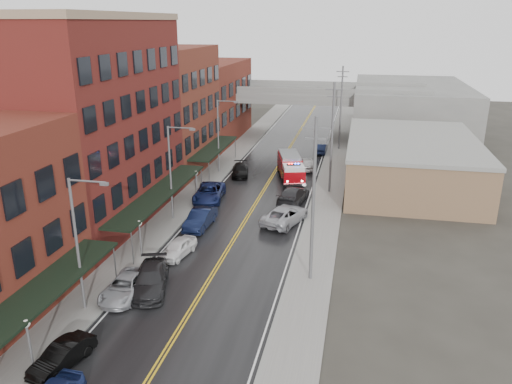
{
  "coord_description": "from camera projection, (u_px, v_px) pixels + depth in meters",
  "views": [
    {
      "loc": [
        9.97,
        -17.44,
        17.85
      ],
      "look_at": [
        1.06,
        24.98,
        3.0
      ],
      "focal_mm": 35.0,
      "sensor_mm": 36.0,
      "label": 1
    }
  ],
  "objects": [
    {
      "name": "sidewalk_left",
      "position": [
        189.0,
        198.0,
        53.04
      ],
      "size": [
        3.0,
        160.0,
        0.15
      ],
      "primitive_type": "cube",
      "color": "slate",
      "rests_on": "ground"
    },
    {
      "name": "globe_lamp_0",
      "position": [
        28.0,
        333.0,
        26.22
      ],
      "size": [
        0.44,
        0.44,
        3.12
      ],
      "color": "#59595B",
      "rests_on": "ground"
    },
    {
      "name": "brick_building_far",
      "position": [
        210.0,
        101.0,
        78.21
      ],
      "size": [
        9.0,
        20.0,
        12.0
      ],
      "primitive_type": "cube",
      "color": "maroon",
      "rests_on": "ground"
    },
    {
      "name": "fire_truck",
      "position": [
        291.0,
        167.0,
        59.16
      ],
      "size": [
        4.61,
        8.1,
        2.82
      ],
      "rotation": [
        0.0,
        0.0,
        0.26
      ],
      "color": "#93060D",
      "rests_on": "ground"
    },
    {
      "name": "awning_0",
      "position": [
        31.0,
        300.0,
        28.06
      ],
      "size": [
        2.6,
        16.0,
        3.09
      ],
      "color": "black",
      "rests_on": "ground"
    },
    {
      "name": "parked_car_right_0",
      "position": [
        285.0,
        215.0,
        46.37
      ],
      "size": [
        4.48,
        6.41,
        1.63
      ],
      "primitive_type": "imported",
      "rotation": [
        0.0,
        0.0,
        2.8
      ],
      "color": "#A7A8AF",
      "rests_on": "ground"
    },
    {
      "name": "curb_left",
      "position": [
        204.0,
        199.0,
        52.72
      ],
      "size": [
        0.3,
        160.0,
        0.15
      ],
      "primitive_type": "cube",
      "color": "gray",
      "rests_on": "ground"
    },
    {
      "name": "globe_lamp_1",
      "position": [
        140.0,
        230.0,
        39.18
      ],
      "size": [
        0.44,
        0.44,
        3.12
      ],
      "color": "#59595B",
      "rests_on": "ground"
    },
    {
      "name": "sidewalk_right",
      "position": [
        327.0,
        208.0,
        50.2
      ],
      "size": [
        3.0,
        160.0,
        0.15
      ],
      "primitive_type": "cube",
      "color": "slate",
      "rests_on": "ground"
    },
    {
      "name": "right_far_block",
      "position": [
        409.0,
        108.0,
        83.89
      ],
      "size": [
        18.0,
        30.0,
        8.0
      ],
      "primitive_type": "cube",
      "color": "slate",
      "rests_on": "ground"
    },
    {
      "name": "parked_car_right_3",
      "position": [
        321.0,
        148.0,
        71.03
      ],
      "size": [
        1.57,
        4.31,
        1.41
      ],
      "primitive_type": "imported",
      "rotation": [
        0.0,
        0.0,
        3.12
      ],
      "color": "black",
      "rests_on": "ground"
    },
    {
      "name": "parked_car_left_6",
      "position": [
        209.0,
        193.0,
        52.32
      ],
      "size": [
        3.48,
        6.33,
        1.68
      ],
      "primitive_type": "imported",
      "rotation": [
        0.0,
        0.0,
        0.12
      ],
      "color": "#141E4D",
      "rests_on": "ground"
    },
    {
      "name": "parked_car_right_1",
      "position": [
        293.0,
        195.0,
        51.56
      ],
      "size": [
        3.12,
        6.05,
        1.68
      ],
      "primitive_type": "imported",
      "rotation": [
        0.0,
        0.0,
        3.0
      ],
      "color": "black",
      "rests_on": "ground"
    },
    {
      "name": "awning_2",
      "position": [
        214.0,
        148.0,
        61.86
      ],
      "size": [
        2.6,
        13.0,
        3.09
      ],
      "color": "black",
      "rests_on": "ground"
    },
    {
      "name": "parked_car_left_5",
      "position": [
        200.0,
        219.0,
        45.43
      ],
      "size": [
        1.95,
        5.07,
        1.65
      ],
      "primitive_type": "imported",
      "rotation": [
        0.0,
        0.0,
        -0.04
      ],
      "color": "black",
      "rests_on": "ground"
    },
    {
      "name": "parked_car_left_3",
      "position": [
        150.0,
        280.0,
        34.78
      ],
      "size": [
        3.67,
        5.88,
        1.59
      ],
      "primitive_type": "imported",
      "rotation": [
        0.0,
        0.0,
        0.28
      ],
      "color": "black",
      "rests_on": "ground"
    },
    {
      "name": "overpass",
      "position": [
        297.0,
        100.0,
        79.33
      ],
      "size": [
        40.0,
        10.0,
        7.5
      ],
      "color": "slate",
      "rests_on": "ground"
    },
    {
      "name": "curb_right",
      "position": [
        310.0,
        207.0,
        50.52
      ],
      "size": [
        0.3,
        160.0,
        0.15
      ],
      "primitive_type": "cube",
      "color": "gray",
      "rests_on": "ground"
    },
    {
      "name": "utility_pole_2",
      "position": [
        341.0,
        107.0,
        71.35
      ],
      "size": [
        1.8,
        0.24,
        12.0
      ],
      "color": "#59595B",
      "rests_on": "ground"
    },
    {
      "name": "brick_building_b",
      "position": [
        95.0,
        125.0,
        44.83
      ],
      "size": [
        9.0,
        20.0,
        18.0
      ],
      "primitive_type": "cube",
      "color": "#5B1B18",
      "rests_on": "ground"
    },
    {
      "name": "utility_pole_0",
      "position": [
        313.0,
        198.0,
        34.32
      ],
      "size": [
        1.8,
        0.24,
        12.0
      ],
      "color": "#59595B",
      "rests_on": "ground"
    },
    {
      "name": "awning_1",
      "position": [
        160.0,
        193.0,
        45.65
      ],
      "size": [
        2.6,
        18.0,
        3.09
      ],
      "color": "black",
      "rests_on": "ground"
    },
    {
      "name": "parked_car_right_2",
      "position": [
        307.0,
        163.0,
        63.2
      ],
      "size": [
        3.1,
        5.03,
        1.6
      ],
      "primitive_type": "imported",
      "rotation": [
        0.0,
        0.0,
        3.42
      ],
      "color": "#BABABA",
      "rests_on": "ground"
    },
    {
      "name": "street_lamp_1",
      "position": [
        173.0,
        167.0,
        45.68
      ],
      "size": [
        2.64,
        0.22,
        9.0
      ],
      "color": "#59595B",
      "rests_on": "ground"
    },
    {
      "name": "globe_lamp_2",
      "position": [
        196.0,
        178.0,
        52.14
      ],
      "size": [
        0.44,
        0.44,
        3.12
      ],
      "color": "#59595B",
      "rests_on": "ground"
    },
    {
      "name": "tan_building",
      "position": [
        411.0,
        163.0,
        56.98
      ],
      "size": [
        14.0,
        22.0,
        5.0
      ],
      "primitive_type": "cube",
      "color": "#886449",
      "rests_on": "ground"
    },
    {
      "name": "road",
      "position": [
        256.0,
        203.0,
        51.64
      ],
      "size": [
        11.0,
        160.0,
        0.02
      ],
      "primitive_type": "cube",
      "color": "black",
      "rests_on": "ground"
    },
    {
      "name": "street_lamp_0",
      "position": [
        80.0,
        237.0,
        30.87
      ],
      "size": [
        2.64,
        0.22,
        9.0
      ],
      "color": "#59595B",
      "rests_on": "ground"
    },
    {
      "name": "parked_car_left_4",
      "position": [
        178.0,
        248.0,
        39.9
      ],
      "size": [
        2.33,
        4.27,
        1.38
      ],
      "primitive_type": "imported",
      "rotation": [
        0.0,
        0.0,
        -0.18
      ],
      "color": "white",
      "rests_on": "ground"
    },
    {
      "name": "brick_building_c",
      "position": [
        168.0,
        110.0,
        61.52
      ],
      "size": [
        9.0,
        15.0,
        15.0
      ],
      "primitive_type": "cube",
      "color": "maroon",
      "rests_on": "ground"
    },
    {
      "name": "street_lamp_2",
      "position": [
        220.0,
        132.0,
        60.5
      ],
      "size": [
        2.64,
        0.22,
        9.0
      ],
      "color": "#59595B",
      "rests_on": "ground"
    },
    {
      "name": "parked_car_left_2",
      "position": [
        125.0,
        287.0,
        34.06
      ],
      "size": [
        2.38,
        5.01,
        1.38
      ],
      "primitive_type": "imported",
      "rotation": [
        0.0,
        0.0,
        0.02
      ],
      "color": "#A0A2A8",
      "rests_on": "ground"
    },
    {
      "name": "utility_pole_1",
      "position": [
        332.0,
        136.0,
        52.83
      ],
      "size": [
        1.8,
        0.24,
        12.0
      ],
      "color": "#59595B",
      "rests_on": "ground"
    },
    {
      "name": "parked_car_left_7",
      "position": [
        240.0,
        170.0,
        60.7
      ],
      "size": [
        2.87,
        5.08,
        1.39
      ],
      "primitive_type": "imported",
      "rotation": [
        0.0,
        0.0,
        0.2
      ],
      "color": "black",
      "rests_on": "ground"
    },
    {
      "name": "parked_car_left_1",
      "position": [
        62.0,
        356.0,
        27.06
      ],
      "size": [
        2.24,
        4.22,
        1.32
      ],
      "primitive_type": "imported",
      "rotation": [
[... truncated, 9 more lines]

